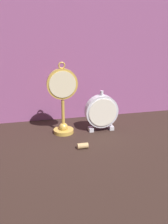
{
  "coord_description": "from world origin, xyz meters",
  "views": [
    {
      "loc": [
        -0.23,
        -0.88,
        0.45
      ],
      "look_at": [
        0.0,
        0.08,
        0.11
      ],
      "focal_mm": 40.0,
      "sensor_mm": 36.0,
      "label": 1
    }
  ],
  "objects": [
    {
      "name": "wine_cork",
      "position": [
        -0.03,
        -0.03,
        0.01
      ],
      "size": [
        0.04,
        0.02,
        0.02
      ],
      "primitive_type": "cylinder",
      "rotation": [
        0.0,
        1.57,
        0.0
      ],
      "color": "tan",
      "rests_on": "ground_plane"
    },
    {
      "name": "pocket_watch_on_stand",
      "position": [
        -0.08,
        0.14,
        0.15
      ],
      "size": [
        0.13,
        0.09,
        0.31
      ],
      "color": "gold",
      "rests_on": "ground_plane"
    },
    {
      "name": "ground_plane",
      "position": [
        0.0,
        0.0,
        0.0
      ],
      "size": [
        4.0,
        4.0,
        0.0
      ],
      "primitive_type": "plane",
      "color": "black"
    },
    {
      "name": "fabric_backdrop_drape",
      "position": [
        0.0,
        0.33,
        0.33
      ],
      "size": [
        1.43,
        0.01,
        0.66
      ],
      "primitive_type": "cube",
      "color": "#8E4C7F",
      "rests_on": "ground_plane"
    },
    {
      "name": "mantel_clock_silver",
      "position": [
        0.09,
        0.13,
        0.09
      ],
      "size": [
        0.15,
        0.04,
        0.19
      ],
      "color": "silver",
      "rests_on": "ground_plane"
    }
  ]
}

